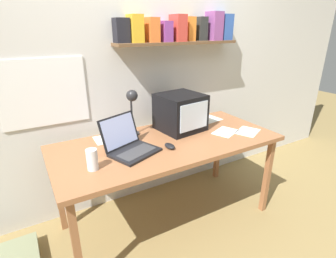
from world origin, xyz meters
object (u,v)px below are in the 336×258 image
object	(u,v)px
juice_glass	(92,161)
printed_handout	(109,139)
laptop	(128,143)
loose_paper_near_laptop	(208,119)
crt_monitor	(180,112)
loose_paper_near_monitor	(225,132)
desk_lamp	(132,105)
corner_desk	(168,147)
computer_mouse	(170,146)
open_notebook	(248,131)

from	to	relation	value
juice_glass	printed_handout	size ratio (longest dim) A/B	0.59
laptop	loose_paper_near_laptop	distance (m)	0.98
crt_monitor	loose_paper_near_monitor	world-z (taller)	crt_monitor
juice_glass	loose_paper_near_monitor	xyz separation A→B (m)	(1.15, 0.06, -0.06)
loose_paper_near_laptop	desk_lamp	bearing A→B (deg)	-177.79
juice_glass	loose_paper_near_monitor	bearing A→B (deg)	2.98
crt_monitor	laptop	xyz separation A→B (m)	(-0.56, -0.18, -0.09)
loose_paper_near_monitor	printed_handout	xyz separation A→B (m)	(-0.91, 0.36, 0.00)
printed_handout	loose_paper_near_laptop	size ratio (longest dim) A/B	0.99
corner_desk	crt_monitor	distance (m)	0.35
desk_lamp	printed_handout	size ratio (longest dim) A/B	1.69
crt_monitor	desk_lamp	bearing A→B (deg)	164.99
desk_lamp	loose_paper_near_laptop	xyz separation A→B (m)	(0.80, 0.03, -0.27)
computer_mouse	open_notebook	bearing A→B (deg)	-4.35
loose_paper_near_monitor	laptop	bearing A→B (deg)	175.09
crt_monitor	printed_handout	bearing A→B (deg)	162.99
computer_mouse	open_notebook	size ratio (longest dim) A/B	0.40
loose_paper_near_monitor	printed_handout	distance (m)	0.98
crt_monitor	open_notebook	distance (m)	0.60
juice_glass	loose_paper_near_laptop	size ratio (longest dim) A/B	0.59
computer_mouse	juice_glass	bearing A→B (deg)	-177.40
computer_mouse	loose_paper_near_monitor	distance (m)	0.57
desk_lamp	juice_glass	size ratio (longest dim) A/B	2.84
printed_handout	laptop	bearing A→B (deg)	-79.06
open_notebook	corner_desk	bearing A→B (deg)	165.60
crt_monitor	juice_glass	size ratio (longest dim) A/B	2.86
crt_monitor	corner_desk	bearing A→B (deg)	-150.03
corner_desk	computer_mouse	world-z (taller)	computer_mouse
desk_lamp	printed_handout	xyz separation A→B (m)	(-0.19, 0.05, -0.27)
loose_paper_near_monitor	printed_handout	size ratio (longest dim) A/B	1.15
computer_mouse	printed_handout	world-z (taller)	computer_mouse
crt_monitor	printed_handout	size ratio (longest dim) A/B	1.70
crt_monitor	laptop	distance (m)	0.59
desk_lamp	loose_paper_near_monitor	size ratio (longest dim) A/B	1.48
loose_paper_near_monitor	juice_glass	bearing A→B (deg)	-177.02
computer_mouse	loose_paper_near_laptop	distance (m)	0.75
juice_glass	computer_mouse	xyz separation A→B (m)	(0.58, 0.03, -0.05)
desk_lamp	computer_mouse	world-z (taller)	desk_lamp
open_notebook	loose_paper_near_laptop	size ratio (longest dim) A/B	1.14
juice_glass	open_notebook	xyz separation A→B (m)	(1.32, -0.03, -0.06)
laptop	loose_paper_near_monitor	distance (m)	0.86
juice_glass	printed_handout	distance (m)	0.48
juice_glass	open_notebook	size ratio (longest dim) A/B	0.52
laptop	loose_paper_near_monitor	xyz separation A→B (m)	(0.85, -0.07, -0.06)
juice_glass	crt_monitor	bearing A→B (deg)	20.19
corner_desk	crt_monitor	xyz separation A→B (m)	(0.22, 0.17, 0.21)
crt_monitor	juice_glass	xyz separation A→B (m)	(-0.85, -0.31, -0.09)
corner_desk	laptop	xyz separation A→B (m)	(-0.34, -0.01, 0.12)
desk_lamp	loose_paper_near_laptop	size ratio (longest dim) A/B	1.68
laptop	juice_glass	xyz separation A→B (m)	(-0.29, -0.13, -0.00)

